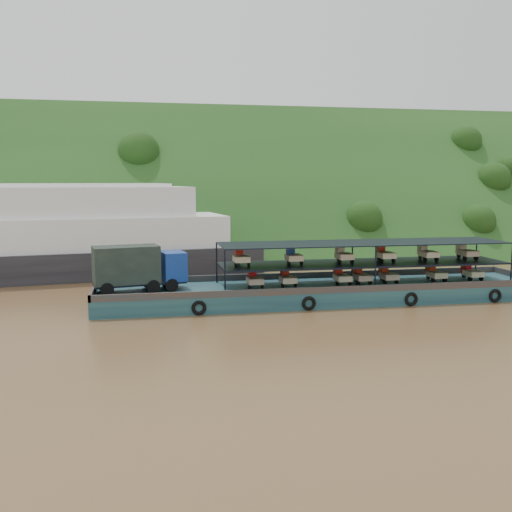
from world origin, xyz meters
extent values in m
plane|color=brown|center=(0.00, 0.00, 0.00)|extent=(160.00, 160.00, 0.00)
cube|color=#193B15|center=(0.00, 36.00, 0.00)|extent=(140.00, 39.60, 39.60)
cube|color=#123140|center=(2.60, -0.37, 0.60)|extent=(35.00, 7.00, 1.20)
cube|color=#592D19|center=(2.60, 3.03, 1.45)|extent=(35.00, 0.20, 0.50)
cube|color=#592D19|center=(2.60, -3.77, 1.45)|extent=(35.00, 0.20, 0.50)
cube|color=#592D19|center=(-14.80, -0.37, 1.45)|extent=(0.20, 7.00, 0.50)
torus|color=black|center=(-7.40, -3.92, 0.55)|extent=(1.06, 0.26, 1.06)
torus|color=black|center=(0.60, -3.92, 0.55)|extent=(1.06, 0.26, 1.06)
torus|color=black|center=(8.60, -3.92, 0.55)|extent=(1.06, 0.26, 1.06)
torus|color=black|center=(15.60, -3.92, 0.55)|extent=(1.06, 0.26, 1.06)
cylinder|color=black|center=(-13.78, -1.70, 1.69)|extent=(1.03, 0.52, 0.98)
cylinder|color=black|center=(-14.16, 0.33, 1.69)|extent=(1.03, 0.52, 0.98)
cylinder|color=black|center=(-10.50, -1.07, 1.69)|extent=(1.03, 0.52, 0.98)
cylinder|color=black|center=(-10.88, 0.95, 1.69)|extent=(1.03, 0.52, 0.98)
cylinder|color=black|center=(-9.14, -0.82, 1.69)|extent=(1.03, 0.52, 0.98)
cylinder|color=black|center=(-9.53, 1.21, 1.69)|extent=(1.03, 0.52, 0.98)
cube|color=black|center=(-11.46, -0.21, 1.84)|extent=(6.96, 3.37, 0.20)
cube|color=navy|center=(-8.95, 0.27, 2.97)|extent=(2.08, 2.63, 2.16)
cube|color=black|center=(-8.13, 0.42, 3.36)|extent=(0.42, 1.94, 0.88)
cube|color=black|center=(-12.42, -0.39, 3.26)|extent=(5.07, 3.19, 2.75)
cube|color=black|center=(6.10, -0.37, 2.86)|extent=(23.00, 5.00, 0.12)
cube|color=black|center=(6.10, -0.37, 4.50)|extent=(23.00, 5.00, 0.08)
cylinder|color=black|center=(-5.40, -2.87, 2.85)|extent=(0.12, 0.12, 3.30)
cylinder|color=black|center=(-5.40, 2.13, 2.85)|extent=(0.12, 0.12, 3.30)
cylinder|color=black|center=(6.10, -2.87, 2.85)|extent=(0.12, 0.12, 3.30)
cylinder|color=black|center=(6.10, 2.13, 2.85)|extent=(0.12, 0.12, 3.30)
cylinder|color=black|center=(17.60, -2.87, 2.85)|extent=(0.12, 0.12, 3.30)
cylinder|color=black|center=(17.60, 2.13, 2.85)|extent=(0.12, 0.12, 3.30)
cylinder|color=black|center=(-2.80, 0.68, 1.46)|extent=(0.12, 0.52, 0.52)
cylinder|color=black|center=(-3.30, -1.12, 1.46)|extent=(0.14, 0.52, 0.52)
cylinder|color=black|center=(-2.30, -1.12, 1.46)|extent=(0.14, 0.52, 0.52)
cube|color=#CBB28F|center=(-2.80, -0.77, 1.80)|extent=(1.15, 1.50, 0.44)
cube|color=red|center=(-2.80, 0.38, 1.98)|extent=(0.55, 0.80, 0.80)
cube|color=red|center=(-2.80, 0.18, 2.48)|extent=(0.50, 0.10, 0.10)
cylinder|color=black|center=(-0.18, 0.68, 1.46)|extent=(0.12, 0.52, 0.52)
cylinder|color=black|center=(-0.68, -1.12, 1.46)|extent=(0.14, 0.52, 0.52)
cylinder|color=black|center=(0.32, -1.12, 1.46)|extent=(0.14, 0.52, 0.52)
cube|color=beige|center=(-0.18, -0.77, 1.80)|extent=(1.15, 1.50, 0.44)
cube|color=#AB1C0B|center=(-0.18, 0.38, 1.98)|extent=(0.55, 0.80, 0.80)
cube|color=#AB1C0B|center=(-0.18, 0.18, 2.48)|extent=(0.50, 0.10, 0.10)
cylinder|color=black|center=(4.24, 0.68, 1.46)|extent=(0.12, 0.52, 0.52)
cylinder|color=black|center=(3.74, -1.12, 1.46)|extent=(0.14, 0.52, 0.52)
cylinder|color=black|center=(4.74, -1.12, 1.46)|extent=(0.14, 0.52, 0.52)
cube|color=beige|center=(4.24, -0.77, 1.80)|extent=(1.15, 1.50, 0.44)
cube|color=red|center=(4.24, 0.38, 1.98)|extent=(0.55, 0.80, 0.80)
cube|color=red|center=(4.24, 0.18, 2.48)|extent=(0.50, 0.10, 0.10)
cylinder|color=black|center=(8.16, 0.68, 1.46)|extent=(0.12, 0.52, 0.52)
cylinder|color=black|center=(7.66, -1.12, 1.46)|extent=(0.14, 0.52, 0.52)
cylinder|color=black|center=(8.66, -1.12, 1.46)|extent=(0.14, 0.52, 0.52)
cube|color=tan|center=(8.16, -0.77, 1.80)|extent=(1.15, 1.50, 0.44)
cube|color=red|center=(8.16, 0.38, 1.98)|extent=(0.55, 0.80, 0.80)
cube|color=red|center=(8.16, 0.18, 2.48)|extent=(0.50, 0.10, 0.10)
cylinder|color=black|center=(12.35, 0.68, 1.46)|extent=(0.12, 0.52, 0.52)
cylinder|color=black|center=(11.85, -1.12, 1.46)|extent=(0.14, 0.52, 0.52)
cylinder|color=black|center=(12.85, -1.12, 1.46)|extent=(0.14, 0.52, 0.52)
cube|color=beige|center=(12.35, -0.77, 1.80)|extent=(1.15, 1.50, 0.44)
cube|color=#B62D0C|center=(12.35, 0.38, 1.98)|extent=(0.55, 0.80, 0.80)
cube|color=#B62D0C|center=(12.35, 0.18, 2.48)|extent=(0.50, 0.10, 0.10)
cylinder|color=black|center=(15.61, 0.68, 1.46)|extent=(0.12, 0.52, 0.52)
cylinder|color=black|center=(15.11, -1.12, 1.46)|extent=(0.14, 0.52, 0.52)
cylinder|color=black|center=(16.11, -1.12, 1.46)|extent=(0.14, 0.52, 0.52)
cube|color=beige|center=(15.61, -0.77, 1.80)|extent=(1.15, 1.50, 0.44)
cube|color=#BA0C14|center=(15.61, 0.38, 1.98)|extent=(0.55, 0.80, 0.80)
cube|color=#BA0C14|center=(15.61, 0.18, 2.48)|extent=(0.50, 0.10, 0.10)
cylinder|color=black|center=(5.92, 0.68, 1.46)|extent=(0.12, 0.52, 0.52)
cylinder|color=black|center=(5.42, -1.12, 1.46)|extent=(0.14, 0.52, 0.52)
cylinder|color=black|center=(6.42, -1.12, 1.46)|extent=(0.14, 0.52, 0.52)
cube|color=tan|center=(5.92, -0.77, 1.80)|extent=(1.15, 1.50, 0.44)
cube|color=red|center=(5.92, 0.38, 1.98)|extent=(0.55, 0.80, 0.80)
cube|color=red|center=(5.92, 0.18, 2.48)|extent=(0.50, 0.10, 0.10)
cylinder|color=black|center=(-3.85, 0.68, 3.18)|extent=(0.12, 0.52, 0.52)
cylinder|color=black|center=(-4.35, -1.12, 3.18)|extent=(0.14, 0.52, 0.52)
cylinder|color=black|center=(-3.35, -1.12, 3.18)|extent=(0.14, 0.52, 0.52)
cube|color=beige|center=(-3.85, -0.77, 3.52)|extent=(1.15, 1.50, 0.44)
cube|color=red|center=(-3.85, 0.38, 3.70)|extent=(0.55, 0.80, 0.80)
cube|color=red|center=(-3.85, 0.18, 4.20)|extent=(0.50, 0.10, 0.10)
cylinder|color=black|center=(0.28, 0.68, 3.18)|extent=(0.12, 0.52, 0.52)
cylinder|color=black|center=(-0.22, -1.12, 3.18)|extent=(0.14, 0.52, 0.52)
cylinder|color=black|center=(0.78, -1.12, 3.18)|extent=(0.14, 0.52, 0.52)
cube|color=#CAB98F|center=(0.28, -0.77, 3.52)|extent=(1.15, 1.50, 0.44)
cube|color=#1B41A3|center=(0.28, 0.38, 3.70)|extent=(0.55, 0.80, 0.80)
cube|color=#1B41A3|center=(0.28, 0.18, 4.20)|extent=(0.50, 0.10, 0.10)
cylinder|color=black|center=(4.37, 0.68, 3.18)|extent=(0.12, 0.52, 0.52)
cylinder|color=black|center=(3.87, -1.12, 3.18)|extent=(0.14, 0.52, 0.52)
cylinder|color=black|center=(4.87, -1.12, 3.18)|extent=(0.14, 0.52, 0.52)
cube|color=#CBB690|center=(4.37, -0.77, 3.52)|extent=(1.15, 1.50, 0.44)
cube|color=beige|center=(4.37, 0.38, 3.70)|extent=(0.55, 0.80, 0.80)
cube|color=beige|center=(4.37, 0.18, 4.20)|extent=(0.50, 0.10, 0.10)
cylinder|color=black|center=(7.85, 0.68, 3.18)|extent=(0.12, 0.52, 0.52)
cylinder|color=black|center=(7.35, -1.12, 3.18)|extent=(0.14, 0.52, 0.52)
cylinder|color=black|center=(8.35, -1.12, 3.18)|extent=(0.14, 0.52, 0.52)
cube|color=beige|center=(7.85, -0.77, 3.52)|extent=(1.15, 1.50, 0.44)
cube|color=#B61E0C|center=(7.85, 0.38, 3.70)|extent=(0.55, 0.80, 0.80)
cube|color=#B61E0C|center=(7.85, 0.18, 4.20)|extent=(0.50, 0.10, 0.10)
cylinder|color=black|center=(11.55, 0.68, 3.18)|extent=(0.12, 0.52, 0.52)
cylinder|color=black|center=(11.05, -1.12, 3.18)|extent=(0.14, 0.52, 0.52)
cylinder|color=black|center=(12.05, -1.12, 3.18)|extent=(0.14, 0.52, 0.52)
cube|color=beige|center=(11.55, -0.77, 3.52)|extent=(1.15, 1.50, 0.44)
cube|color=#CBBC90|center=(11.55, 0.38, 3.70)|extent=(0.55, 0.80, 0.80)
cube|color=#CBBC90|center=(11.55, 0.18, 4.20)|extent=(0.50, 0.10, 0.10)
cylinder|color=black|center=(15.06, 0.68, 3.18)|extent=(0.12, 0.52, 0.52)
cylinder|color=black|center=(14.56, -1.12, 3.18)|extent=(0.14, 0.52, 0.52)
cylinder|color=black|center=(15.56, -1.12, 3.18)|extent=(0.14, 0.52, 0.52)
cube|color=tan|center=(15.06, -0.77, 3.52)|extent=(1.15, 1.50, 0.44)
cube|color=beige|center=(15.06, 0.38, 3.70)|extent=(0.55, 0.80, 0.80)
cube|color=beige|center=(15.06, 0.18, 4.20)|extent=(0.50, 0.10, 0.10)
cube|color=black|center=(-22.32, 15.94, 1.35)|extent=(46.27, 17.49, 2.71)
cube|color=white|center=(-22.32, 15.94, 4.29)|extent=(39.41, 15.42, 3.16)
cube|color=white|center=(-22.32, 15.94, 7.33)|extent=(32.55, 13.36, 2.93)
cube|color=white|center=(-22.32, 15.94, 8.97)|extent=(27.92, 11.61, 0.34)
camera|label=1|loc=(-10.79, -43.10, 9.37)|focal=40.00mm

